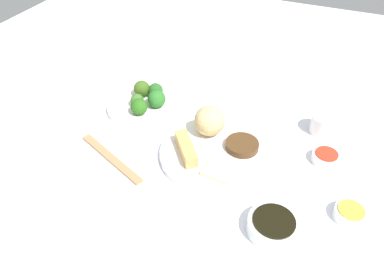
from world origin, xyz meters
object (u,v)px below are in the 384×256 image
at_px(sauce_ramekin_sweet_and_sour, 326,158).
at_px(sauce_ramekin_hot_mustard, 350,214).
at_px(main_plate, 214,153).
at_px(broccoli_plate, 144,106).
at_px(soy_sauce_bowl, 273,226).
at_px(teacup, 323,124).
at_px(chopsticks_pair, 111,158).

xyz_separation_m(sauce_ramekin_sweet_and_sour, sauce_ramekin_hot_mustard, (0.07, -0.15, 0.00)).
bearing_deg(main_plate, broccoli_plate, 157.19).
bearing_deg(sauce_ramekin_sweet_and_sour, soy_sauce_bowl, -105.82).
xyz_separation_m(main_plate, sauce_ramekin_sweet_and_sour, (0.25, 0.09, 0.00)).
bearing_deg(soy_sauce_bowl, sauce_ramekin_sweet_and_sour, 74.18).
distance_m(main_plate, sauce_ramekin_hot_mustard, 0.33).
xyz_separation_m(soy_sauce_bowl, teacup, (0.05, 0.36, 0.01)).
bearing_deg(sauce_ramekin_sweet_and_sour, chopsticks_pair, -157.73).
xyz_separation_m(sauce_ramekin_sweet_and_sour, teacup, (-0.02, 0.11, 0.01)).
bearing_deg(main_plate, soy_sauce_bowl, -41.30).
bearing_deg(sauce_ramekin_hot_mustard, teacup, 109.20).
distance_m(main_plate, broccoli_plate, 0.28).
relative_size(broccoli_plate, teacup, 3.12).
xyz_separation_m(main_plate, sauce_ramekin_hot_mustard, (0.32, -0.07, 0.00)).
xyz_separation_m(sauce_ramekin_sweet_and_sour, chopsticks_pair, (-0.48, -0.20, -0.01)).
height_order(soy_sauce_bowl, sauce_ramekin_hot_mustard, soy_sauce_bowl).
bearing_deg(teacup, sauce_ramekin_hot_mustard, -70.80).
xyz_separation_m(main_plate, chopsticks_pair, (-0.23, -0.11, -0.00)).
xyz_separation_m(broccoli_plate, sauce_ramekin_sweet_and_sour, (0.51, -0.02, 0.00)).
distance_m(soy_sauce_bowl, chopsticks_pair, 0.41).
xyz_separation_m(sauce_ramekin_hot_mustard, teacup, (-0.09, 0.26, 0.01)).
height_order(sauce_ramekin_sweet_and_sour, sauce_ramekin_hot_mustard, same).
bearing_deg(soy_sauce_bowl, sauce_ramekin_hot_mustard, 34.49).
distance_m(sauce_ramekin_sweet_and_sour, teacup, 0.11).
bearing_deg(sauce_ramekin_sweet_and_sour, teacup, 101.81).
xyz_separation_m(soy_sauce_bowl, sauce_ramekin_hot_mustard, (0.14, 0.09, -0.00)).
height_order(main_plate, soy_sauce_bowl, soy_sauce_bowl).
relative_size(sauce_ramekin_sweet_and_sour, sauce_ramekin_hot_mustard, 1.00).
bearing_deg(chopsticks_pair, main_plate, 26.16).
xyz_separation_m(main_plate, teacup, (0.23, 0.20, 0.02)).
distance_m(sauce_ramekin_hot_mustard, teacup, 0.28).
height_order(sauce_ramekin_sweet_and_sour, chopsticks_pair, sauce_ramekin_sweet_and_sour).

